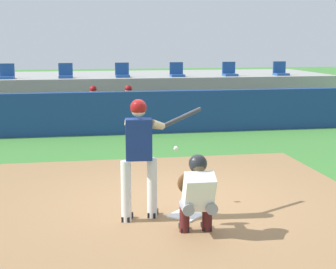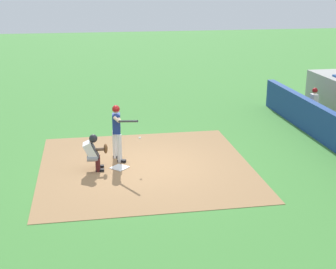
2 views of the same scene
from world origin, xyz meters
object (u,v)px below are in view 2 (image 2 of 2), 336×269
object	(u,v)px
home_plate	(120,168)
batter_at_plate	(117,129)
catcher_crouched	(94,151)
dugout_player_0	(311,103)

from	to	relation	value
home_plate	batter_at_plate	distance (m)	1.22
home_plate	catcher_crouched	size ratio (longest dim) A/B	0.25
home_plate	dugout_player_0	world-z (taller)	dugout_player_0
batter_at_plate	dugout_player_0	distance (m)	8.85
home_plate	batter_at_plate	size ratio (longest dim) A/B	0.24
batter_at_plate	home_plate	bearing A→B (deg)	-0.49
batter_at_plate	catcher_crouched	size ratio (longest dim) A/B	1.03
home_plate	batter_at_plate	world-z (taller)	batter_at_plate
catcher_crouched	dugout_player_0	xyz separation A→B (m)	(-4.14, 8.88, 0.06)
home_plate	catcher_crouched	xyz separation A→B (m)	(-0.00, -0.74, 0.59)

